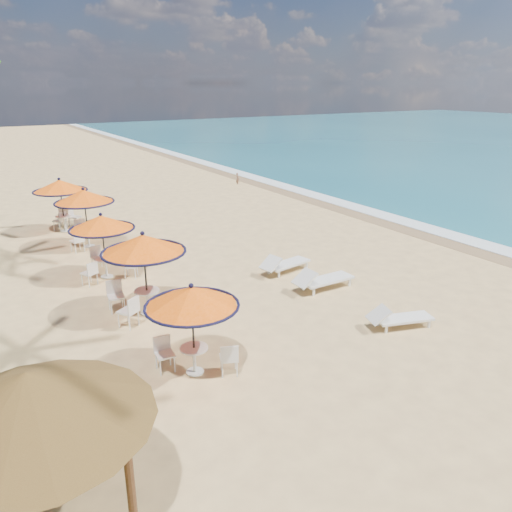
{
  "coord_description": "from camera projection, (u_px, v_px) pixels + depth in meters",
  "views": [
    {
      "loc": [
        -9.54,
        -9.95,
        6.53
      ],
      "look_at": [
        -1.52,
        3.13,
        1.2
      ],
      "focal_mm": 35.0,
      "sensor_mm": 36.0,
      "label": 1
    }
  ],
  "objects": [
    {
      "name": "person",
      "position": [
        237.0,
        178.0,
        33.88
      ],
      "size": [
        0.25,
        0.33,
        0.84
      ],
      "primitive_type": "imported",
      "rotation": [
        0.0,
        0.0,
        1.41
      ],
      "color": "brown",
      "rests_on": "ground"
    },
    {
      "name": "lounger_mid",
      "position": [
        322.0,
        279.0,
        16.56
      ],
      "size": [
        2.19,
        0.69,
        0.78
      ],
      "rotation": [
        0.0,
        0.0,
        0.0
      ],
      "color": "silver",
      "rests_on": "ground"
    },
    {
      "name": "lounger_far",
      "position": [
        284.0,
        264.0,
        18.06
      ],
      "size": [
        2.14,
        1.0,
        0.74
      ],
      "rotation": [
        0.0,
        0.0,
        0.18
      ],
      "color": "silver",
      "rests_on": "ground"
    },
    {
      "name": "wetsand_band",
      "position": [
        346.0,
        210.0,
        27.07
      ],
      "size": [
        1.4,
        140.0,
        0.02
      ],
      "primitive_type": "cube",
      "color": "olive",
      "rests_on": "ground"
    },
    {
      "name": "station_3",
      "position": [
        83.0,
        202.0,
        20.45
      ],
      "size": [
        2.42,
        2.48,
        2.52
      ],
      "color": "black",
      "rests_on": "ground"
    },
    {
      "name": "station_4",
      "position": [
        61.0,
        192.0,
        22.73
      ],
      "size": [
        2.41,
        2.41,
        2.51
      ],
      "color": "black",
      "rests_on": "ground"
    },
    {
      "name": "palapa",
      "position": [
        30.0,
        399.0,
        7.09
      ],
      "size": [
        3.56,
        3.56,
        2.71
      ],
      "color": "brown",
      "rests_on": "ground"
    },
    {
      "name": "ground",
      "position": [
        354.0,
        315.0,
        14.86
      ],
      "size": [
        160.0,
        160.0,
        0.0
      ],
      "primitive_type": "plane",
      "color": "tan",
      "rests_on": "ground"
    },
    {
      "name": "lounger_near",
      "position": [
        398.0,
        317.0,
        13.97
      ],
      "size": [
        1.96,
        1.13,
        0.67
      ],
      "rotation": [
        0.0,
        0.0,
        -0.31
      ],
      "color": "silver",
      "rests_on": "ground"
    },
    {
      "name": "station_2",
      "position": [
        102.0,
        230.0,
        17.2
      ],
      "size": [
        2.25,
        2.33,
        2.35
      ],
      "color": "black",
      "rests_on": "ground"
    },
    {
      "name": "station_0",
      "position": [
        192.0,
        305.0,
        11.33
      ],
      "size": [
        2.2,
        2.2,
        2.29
      ],
      "color": "black",
      "rests_on": "ground"
    },
    {
      "name": "station_1",
      "position": [
        143.0,
        255.0,
        14.3
      ],
      "size": [
        2.46,
        2.46,
        2.56
      ],
      "color": "black",
      "rests_on": "ground"
    },
    {
      "name": "foam_strip",
      "position": [
        358.0,
        208.0,
        27.51
      ],
      "size": [
        1.2,
        140.0,
        0.04
      ],
      "primitive_type": "cube",
      "color": "white",
      "rests_on": "ground"
    }
  ]
}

